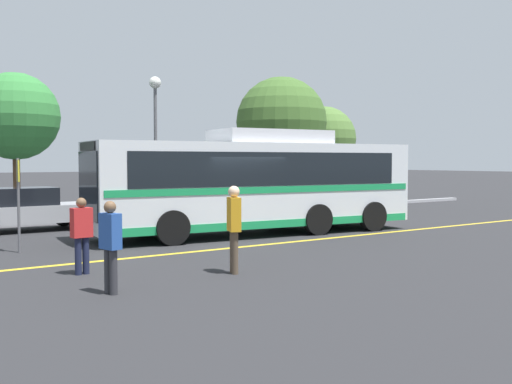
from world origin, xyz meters
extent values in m
plane|color=#262628|center=(0.00, 0.00, 0.00)|extent=(220.00, 220.00, 0.00)
cube|color=gold|center=(1.04, -2.07, 0.00)|extent=(30.75, 0.20, 0.01)
cube|color=#99999E|center=(1.04, 6.91, 0.07)|extent=(38.75, 0.36, 0.15)
cube|color=silver|center=(1.04, 0.13, 1.63)|extent=(10.96, 3.66, 2.62)
cube|color=black|center=(1.04, 0.13, 2.13)|extent=(9.47, 3.54, 1.03)
cube|color=#198C4C|center=(1.04, 0.13, 1.50)|extent=(10.75, 3.68, 0.20)
cube|color=#198C4C|center=(1.04, 0.13, 0.44)|extent=(10.75, 3.67, 0.24)
cube|color=black|center=(-4.32, 0.73, 1.68)|extent=(0.28, 2.17, 1.93)
cube|color=black|center=(-4.32, 0.73, 2.79)|extent=(0.23, 1.73, 0.24)
cube|color=silver|center=(1.57, 0.07, 3.16)|extent=(3.96, 2.39, 0.44)
cube|color=black|center=(-4.60, 0.77, 0.55)|extent=(0.25, 1.85, 0.04)
cube|color=black|center=(-4.60, 0.77, 0.35)|extent=(0.25, 1.85, 0.04)
cylinder|color=black|center=(-2.41, -0.68, 0.50)|extent=(1.03, 0.39, 1.00)
cylinder|color=black|center=(-2.14, 1.68, 0.50)|extent=(1.03, 0.39, 1.00)
cylinder|color=black|center=(2.50, -1.23, 0.50)|extent=(1.03, 0.39, 1.00)
cylinder|color=black|center=(2.77, 1.13, 0.50)|extent=(1.03, 0.39, 1.00)
cylinder|color=black|center=(4.75, -1.48, 0.50)|extent=(1.03, 0.39, 1.00)
cylinder|color=black|center=(5.01, 0.88, 0.50)|extent=(1.03, 0.39, 1.00)
cube|color=#9E9EA3|center=(-4.82, 5.24, 0.59)|extent=(4.58, 1.72, 0.59)
cube|color=black|center=(-4.93, 5.24, 1.18)|extent=(1.92, 1.51, 0.59)
cylinder|color=black|center=(-3.40, 6.04, 0.30)|extent=(0.60, 0.20, 0.60)
cylinder|color=black|center=(-3.40, 4.42, 0.30)|extent=(0.60, 0.20, 0.60)
cylinder|color=brown|center=(-3.30, -5.29, 0.45)|extent=(0.14, 0.14, 0.90)
cylinder|color=brown|center=(-3.24, -5.13, 0.45)|extent=(0.14, 0.14, 0.90)
cube|color=orange|center=(-3.27, -5.21, 1.26)|extent=(0.35, 0.47, 0.71)
sphere|color=beige|center=(-3.27, -5.21, 1.74)|extent=(0.24, 0.24, 0.24)
cylinder|color=#2D2D33|center=(-6.12, -5.66, 0.41)|extent=(0.14, 0.14, 0.81)
cylinder|color=#2D2D33|center=(-6.16, -5.50, 0.41)|extent=(0.14, 0.14, 0.81)
cube|color=#264C99|center=(-6.14, -5.58, 1.13)|extent=(0.30, 0.46, 0.64)
sphere|color=brown|center=(-6.14, -5.58, 1.56)|extent=(0.22, 0.22, 0.22)
cylinder|color=#191E38|center=(-5.86, -3.46, 0.39)|extent=(0.14, 0.14, 0.78)
cylinder|color=#191E38|center=(-6.03, -3.47, 0.39)|extent=(0.14, 0.14, 0.78)
cube|color=red|center=(-5.94, -3.46, 1.09)|extent=(0.44, 0.26, 0.62)
sphere|color=brown|center=(-5.94, -3.46, 1.51)|extent=(0.21, 0.21, 0.21)
cylinder|color=#59595E|center=(-6.28, 0.41, 1.23)|extent=(0.07, 0.07, 2.46)
cube|color=yellow|center=(-6.28, 0.41, 2.13)|extent=(0.07, 0.40, 0.56)
cylinder|color=#59595E|center=(1.12, 7.77, 2.73)|extent=(0.14, 0.14, 5.46)
sphere|color=silver|center=(1.12, 7.77, 5.72)|extent=(0.51, 0.51, 0.51)
cylinder|color=#513823|center=(-4.14, 9.69, 1.43)|extent=(0.28, 0.28, 2.86)
sphere|color=#337A38|center=(-4.14, 9.69, 4.18)|extent=(3.52, 3.52, 3.52)
cylinder|color=#513823|center=(8.66, 8.73, 1.30)|extent=(0.28, 0.28, 2.61)
sphere|color=#3D6028|center=(8.66, 8.73, 4.35)|extent=(4.65, 4.65, 4.65)
cylinder|color=#513823|center=(13.60, 11.09, 1.12)|extent=(0.28, 0.28, 2.24)
sphere|color=#4C7033|center=(13.60, 11.09, 3.68)|extent=(3.84, 3.84, 3.84)
camera|label=1|loc=(-10.10, -15.76, 2.39)|focal=42.00mm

